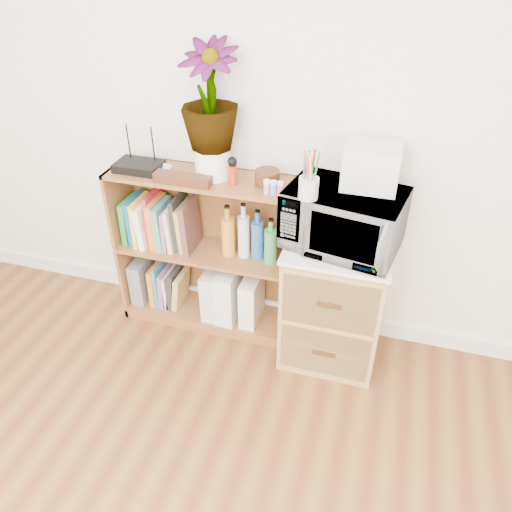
% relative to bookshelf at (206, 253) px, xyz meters
% --- Properties ---
extents(skirting_board, '(4.00, 0.02, 0.10)m').
position_rel_bookshelf_xyz_m(skirting_board, '(0.35, 0.14, -0.42)').
color(skirting_board, white).
rests_on(skirting_board, ground).
extents(bookshelf, '(1.00, 0.30, 0.95)m').
position_rel_bookshelf_xyz_m(bookshelf, '(0.00, 0.00, 0.00)').
color(bookshelf, brown).
rests_on(bookshelf, ground).
extents(wicker_unit, '(0.50, 0.45, 0.70)m').
position_rel_bookshelf_xyz_m(wicker_unit, '(0.75, -0.08, -0.12)').
color(wicker_unit, '#9E7542').
rests_on(wicker_unit, ground).
extents(microwave, '(0.59, 0.45, 0.30)m').
position_rel_bookshelf_xyz_m(microwave, '(0.75, -0.08, 0.39)').
color(microwave, white).
rests_on(microwave, wicker_unit).
extents(pen_cup, '(0.09, 0.09, 0.10)m').
position_rel_bookshelf_xyz_m(pen_cup, '(0.60, -0.20, 0.59)').
color(pen_cup, silver).
rests_on(pen_cup, microwave).
extents(small_appliance, '(0.25, 0.21, 0.20)m').
position_rel_bookshelf_xyz_m(small_appliance, '(0.84, -0.01, 0.64)').
color(small_appliance, silver).
rests_on(small_appliance, microwave).
extents(router, '(0.24, 0.16, 0.04)m').
position_rel_bookshelf_xyz_m(router, '(-0.33, -0.02, 0.50)').
color(router, black).
rests_on(router, bookshelf).
extents(white_bowl, '(0.13, 0.13, 0.03)m').
position_rel_bookshelf_xyz_m(white_bowl, '(-0.22, -0.03, 0.49)').
color(white_bowl, silver).
rests_on(white_bowl, bookshelf).
extents(plant_pot, '(0.18, 0.18, 0.15)m').
position_rel_bookshelf_xyz_m(plant_pot, '(0.06, 0.02, 0.55)').
color(plant_pot, white).
rests_on(plant_pot, bookshelf).
extents(potted_plant, '(0.28, 0.28, 0.51)m').
position_rel_bookshelf_xyz_m(potted_plant, '(0.06, 0.02, 0.88)').
color(potted_plant, '#317A33').
rests_on(potted_plant, plant_pot).
extents(trinket_box, '(0.29, 0.07, 0.05)m').
position_rel_bookshelf_xyz_m(trinket_box, '(-0.05, -0.10, 0.50)').
color(trinket_box, '#37210F').
rests_on(trinket_box, bookshelf).
extents(kokeshi_doll, '(0.04, 0.04, 0.10)m').
position_rel_bookshelf_xyz_m(kokeshi_doll, '(0.19, -0.04, 0.52)').
color(kokeshi_doll, '#B22816').
rests_on(kokeshi_doll, bookshelf).
extents(wooden_bowl, '(0.12, 0.12, 0.07)m').
position_rel_bookshelf_xyz_m(wooden_bowl, '(0.35, 0.01, 0.51)').
color(wooden_bowl, '#321F0D').
rests_on(wooden_bowl, bookshelf).
extents(paint_jars, '(0.10, 0.04, 0.05)m').
position_rel_bookshelf_xyz_m(paint_jars, '(0.41, -0.09, 0.50)').
color(paint_jars, pink).
rests_on(paint_jars, bookshelf).
extents(file_box, '(0.08, 0.22, 0.27)m').
position_rel_bookshelf_xyz_m(file_box, '(-0.43, 0.00, -0.27)').
color(file_box, slate).
rests_on(file_box, bookshelf).
extents(magazine_holder_left, '(0.10, 0.24, 0.30)m').
position_rel_bookshelf_xyz_m(magazine_holder_left, '(0.04, -0.01, -0.25)').
color(magazine_holder_left, silver).
rests_on(magazine_holder_left, bookshelf).
extents(magazine_holder_mid, '(0.10, 0.26, 0.33)m').
position_rel_bookshelf_xyz_m(magazine_holder_mid, '(0.14, -0.01, -0.24)').
color(magazine_holder_mid, white).
rests_on(magazine_holder_mid, bookshelf).
extents(magazine_holder_right, '(0.09, 0.23, 0.29)m').
position_rel_bookshelf_xyz_m(magazine_holder_right, '(0.27, -0.01, -0.26)').
color(magazine_holder_right, white).
rests_on(magazine_holder_right, bookshelf).
extents(cookbooks, '(0.41, 0.20, 0.31)m').
position_rel_bookshelf_xyz_m(cookbooks, '(-0.26, 0.00, 0.16)').
color(cookbooks, '#22822D').
rests_on(cookbooks, bookshelf).
extents(liquor_bottles, '(0.31, 0.07, 0.31)m').
position_rel_bookshelf_xyz_m(liquor_bottles, '(0.25, 0.00, 0.17)').
color(liquor_bottles, '#C08624').
rests_on(liquor_bottles, bookshelf).
extents(lower_books, '(0.20, 0.19, 0.28)m').
position_rel_bookshelf_xyz_m(lower_books, '(-0.26, 0.00, -0.28)').
color(lower_books, '#C47C22').
rests_on(lower_books, bookshelf).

